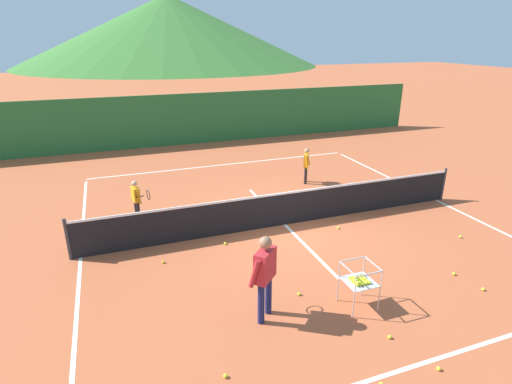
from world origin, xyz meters
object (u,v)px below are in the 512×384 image
(ball_cart, at_px, (359,280))
(tennis_ball_10, at_px, (381,384))
(student_0, at_px, (136,197))
(tennis_ball_7, at_px, (454,274))
(tennis_net, at_px, (285,208))
(tennis_ball_8, at_px, (225,243))
(student_1, at_px, (306,162))
(tennis_ball_5, at_px, (163,262))
(tennis_ball_9, at_px, (390,337))
(tennis_ball_0, at_px, (483,289))
(tennis_ball_1, at_px, (225,376))
(tennis_ball_2, at_px, (460,237))
(tennis_ball_11, at_px, (439,369))
(tennis_ball_4, at_px, (338,228))
(instructor, at_px, (265,270))
(tennis_ball_3, at_px, (299,294))

(ball_cart, relative_size, tennis_ball_10, 13.22)
(student_0, relative_size, tennis_ball_7, 17.61)
(ball_cart, bearing_deg, tennis_net, 87.42)
(student_0, relative_size, tennis_ball_8, 17.61)
(student_0, distance_m, student_1, 6.06)
(ball_cart, distance_m, tennis_ball_10, 2.04)
(tennis_net, height_order, tennis_ball_5, tennis_net)
(tennis_ball_5, bearing_deg, tennis_ball_9, -49.50)
(tennis_ball_0, relative_size, tennis_ball_1, 1.00)
(tennis_ball_2, distance_m, tennis_ball_11, 5.16)
(tennis_ball_4, distance_m, tennis_ball_11, 5.10)
(student_1, height_order, ball_cart, student_1)
(tennis_net, relative_size, student_1, 8.78)
(tennis_ball_1, bearing_deg, student_0, 96.45)
(tennis_ball_7, bearing_deg, ball_cart, -175.55)
(tennis_ball_2, distance_m, tennis_ball_5, 7.63)
(instructor, relative_size, tennis_ball_11, 24.92)
(tennis_ball_0, distance_m, tennis_ball_1, 5.68)
(tennis_ball_0, relative_size, tennis_ball_11, 1.00)
(tennis_ball_8, height_order, tennis_ball_11, same)
(tennis_net, bearing_deg, tennis_ball_1, -123.26)
(tennis_ball_2, height_order, tennis_ball_9, same)
(tennis_ball_2, relative_size, tennis_ball_3, 1.00)
(tennis_net, bearing_deg, tennis_ball_5, -165.18)
(student_1, bearing_deg, tennis_net, -125.75)
(tennis_net, bearing_deg, student_0, 155.87)
(tennis_net, height_order, student_1, student_1)
(student_0, bearing_deg, tennis_ball_4, -25.86)
(tennis_ball_0, distance_m, tennis_ball_4, 3.80)
(ball_cart, bearing_deg, tennis_ball_1, -163.82)
(tennis_net, xyz_separation_m, tennis_ball_5, (-3.50, -0.93, -0.47))
(instructor, distance_m, tennis_ball_5, 3.19)
(tennis_ball_4, bearing_deg, instructor, -139.36)
(tennis_ball_4, distance_m, tennis_ball_7, 3.14)
(tennis_ball_0, distance_m, tennis_ball_2, 2.45)
(tennis_ball_10, bearing_deg, tennis_ball_4, 65.96)
(tennis_ball_0, height_order, tennis_ball_4, same)
(tennis_net, relative_size, instructor, 6.57)
(tennis_ball_9, bearing_deg, tennis_ball_10, -133.38)
(tennis_ball_3, bearing_deg, tennis_ball_10, -86.49)
(tennis_ball_8, bearing_deg, instructor, -91.94)
(tennis_ball_5, relative_size, tennis_ball_9, 1.00)
(ball_cart, height_order, tennis_ball_10, ball_cart)
(ball_cart, bearing_deg, tennis_ball_8, 117.54)
(tennis_ball_7, bearing_deg, tennis_ball_11, -138.60)
(instructor, bearing_deg, tennis_ball_8, 88.06)
(tennis_net, bearing_deg, tennis_ball_4, -30.76)
(tennis_ball_7, bearing_deg, tennis_ball_8, 144.67)
(tennis_ball_9, bearing_deg, instructor, 144.93)
(tennis_ball_2, height_order, tennis_ball_4, same)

